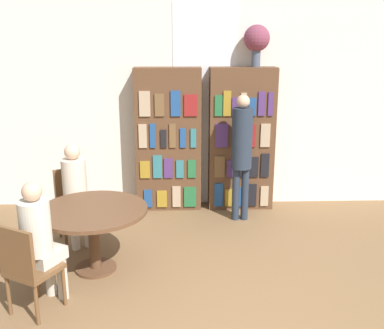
# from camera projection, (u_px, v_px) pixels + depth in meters

# --- Properties ---
(wall_back) EXTENTS (6.40, 0.07, 3.00)m
(wall_back) POSITION_uv_depth(u_px,v_px,m) (204.00, 103.00, 6.46)
(wall_back) COLOR silver
(wall_back) RESTS_ON ground_plane
(bookshelf_left) EXTENTS (0.92, 0.34, 2.03)m
(bookshelf_left) POSITION_uv_depth(u_px,v_px,m) (168.00, 140.00, 6.39)
(bookshelf_left) COLOR brown
(bookshelf_left) RESTS_ON ground_plane
(bookshelf_right) EXTENTS (0.92, 0.34, 2.03)m
(bookshelf_right) POSITION_uv_depth(u_px,v_px,m) (241.00, 140.00, 6.42)
(bookshelf_right) COLOR brown
(bookshelf_right) RESTS_ON ground_plane
(flower_vase) EXTENTS (0.35, 0.35, 0.56)m
(flower_vase) POSITION_uv_depth(u_px,v_px,m) (257.00, 40.00, 6.05)
(flower_vase) COLOR #475166
(flower_vase) RESTS_ON bookshelf_right
(reading_table) EXTENTS (1.15, 1.15, 0.70)m
(reading_table) POSITION_uv_depth(u_px,v_px,m) (93.00, 219.00, 4.71)
(reading_table) COLOR brown
(reading_table) RESTS_ON ground_plane
(chair_near_camera) EXTENTS (0.54, 0.54, 0.88)m
(chair_near_camera) POSITION_uv_depth(u_px,v_px,m) (27.00, 266.00, 3.96)
(chair_near_camera) COLOR brown
(chair_near_camera) RESTS_ON ground_plane
(chair_left_side) EXTENTS (0.53, 0.53, 0.88)m
(chair_left_side) POSITION_uv_depth(u_px,v_px,m) (74.00, 201.00, 5.52)
(chair_left_side) COLOR brown
(chair_left_side) RESTS_ON ground_plane
(seated_reader_left) EXTENTS (0.39, 0.42, 1.24)m
(seated_reader_left) POSITION_uv_depth(u_px,v_px,m) (76.00, 188.00, 5.31)
(seated_reader_left) COLOR beige
(seated_reader_left) RESTS_ON ground_plane
(seated_reader_right) EXTENTS (0.40, 0.42, 1.22)m
(seated_reader_right) POSITION_uv_depth(u_px,v_px,m) (40.00, 236.00, 4.05)
(seated_reader_right) COLOR beige
(seated_reader_right) RESTS_ON ground_plane
(librarian_standing) EXTENTS (0.27, 0.54, 1.72)m
(librarian_standing) POSITION_uv_depth(u_px,v_px,m) (242.00, 146.00, 5.93)
(librarian_standing) COLOR #232D3D
(librarian_standing) RESTS_ON ground_plane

